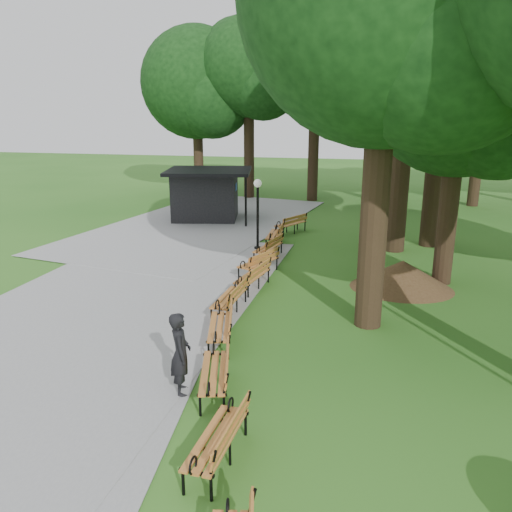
% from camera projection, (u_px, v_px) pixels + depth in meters
% --- Properties ---
extents(ground, '(100.00, 100.00, 0.00)m').
position_uv_depth(ground, '(210.00, 368.00, 11.29)').
color(ground, '#2A641C').
rests_on(ground, ground).
extents(path, '(12.00, 38.00, 0.06)m').
position_uv_depth(path, '(109.00, 304.00, 14.94)').
color(path, gray).
rests_on(path, ground).
extents(person, '(0.62, 0.74, 1.72)m').
position_uv_depth(person, '(180.00, 354.00, 10.10)').
color(person, black).
rests_on(person, ground).
extents(kiosk, '(4.71, 4.29, 2.58)m').
position_uv_depth(kiosk, '(205.00, 194.00, 26.15)').
color(kiosk, black).
rests_on(kiosk, ground).
extents(lamp_post, '(0.32, 0.32, 2.84)m').
position_uv_depth(lamp_post, '(258.00, 199.00, 20.29)').
color(lamp_post, black).
rests_on(lamp_post, ground).
extents(dirt_mound, '(2.70, 2.70, 0.92)m').
position_uv_depth(dirt_mound, '(402.00, 275.00, 16.21)').
color(dirt_mound, '#47301C').
rests_on(dirt_mound, ground).
extents(bench_1, '(0.77, 1.94, 0.88)m').
position_uv_depth(bench_1, '(217.00, 439.00, 8.18)').
color(bench_1, '#B8692A').
rests_on(bench_1, ground).
extents(bench_2, '(1.08, 2.00, 0.88)m').
position_uv_depth(bench_2, '(214.00, 373.00, 10.23)').
color(bench_2, '#B8692A').
rests_on(bench_2, ground).
extents(bench_3, '(1.07, 2.00, 0.88)m').
position_uv_depth(bench_3, '(220.00, 327.00, 12.38)').
color(bench_3, '#B8692A').
rests_on(bench_3, ground).
extents(bench_4, '(0.75, 1.94, 0.88)m').
position_uv_depth(bench_4, '(229.00, 298.00, 14.25)').
color(bench_4, '#B8692A').
rests_on(bench_4, ground).
extents(bench_5, '(0.97, 1.98, 0.88)m').
position_uv_depth(bench_5, '(252.00, 276.00, 16.12)').
color(bench_5, '#B8692A').
rests_on(bench_5, ground).
extents(bench_6, '(1.33, 2.00, 0.88)m').
position_uv_depth(bench_6, '(258.00, 262.00, 17.55)').
color(bench_6, '#B8692A').
rests_on(bench_6, ground).
extents(bench_7, '(1.00, 1.99, 0.88)m').
position_uv_depth(bench_7, '(268.00, 247.00, 19.43)').
color(bench_7, '#B8692A').
rests_on(bench_7, ground).
extents(bench_8, '(0.70, 1.92, 0.88)m').
position_uv_depth(bench_8, '(275.00, 234.00, 21.45)').
color(bench_8, '#B8692A').
rests_on(bench_8, ground).
extents(bench_9, '(1.46, 1.98, 0.88)m').
position_uv_depth(bench_9, '(291.00, 224.00, 23.42)').
color(bench_9, '#B8692A').
rests_on(bench_9, ground).
extents(lawn_tree_1, '(6.04, 6.04, 9.49)m').
position_uv_depth(lawn_tree_1, '(462.00, 75.00, 15.11)').
color(lawn_tree_1, black).
rests_on(lawn_tree_1, ground).
extents(lawn_tree_2, '(6.79, 6.79, 12.37)m').
position_uv_depth(lawn_tree_2, '(412.00, 9.00, 18.26)').
color(lawn_tree_2, black).
rests_on(lawn_tree_2, ground).
extents(tree_backdrop, '(37.30, 9.38, 15.94)m').
position_uv_depth(tree_backdrop, '(447.00, 63.00, 28.87)').
color(tree_backdrop, black).
rests_on(tree_backdrop, ground).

